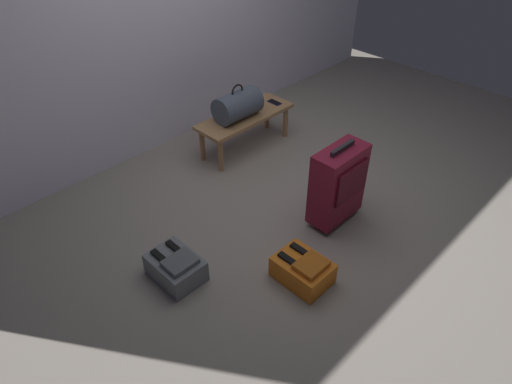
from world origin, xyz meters
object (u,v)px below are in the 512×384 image
at_px(bench, 245,120).
at_px(backpack_orange, 303,270).
at_px(duffel_bag_slate, 238,105).
at_px(suitcase_upright_burgundy, 338,184).
at_px(cell_phone, 274,102).
at_px(backpack_grey, 176,267).

distance_m(bench, backpack_orange, 1.79).
bearing_deg(backpack_orange, duffel_bag_slate, 61.32).
height_order(duffel_bag_slate, suitcase_upright_burgundy, duffel_bag_slate).
xyz_separation_m(cell_phone, backpack_orange, (-1.30, -1.49, -0.27)).
height_order(cell_phone, backpack_orange, cell_phone).
bearing_deg(cell_phone, bench, 175.47).
height_order(cell_phone, backpack_grey, cell_phone).
height_order(bench, cell_phone, cell_phone).
height_order(duffel_bag_slate, backpack_orange, duffel_bag_slate).
relative_size(bench, duffel_bag_slate, 2.27).
bearing_deg(suitcase_upright_burgundy, bench, 78.62).
bearing_deg(duffel_bag_slate, suitcase_upright_burgundy, -97.35).
distance_m(bench, backpack_grey, 1.77).
relative_size(duffel_bag_slate, backpack_grey, 1.16).
xyz_separation_m(cell_phone, suitcase_upright_burgundy, (-0.64, -1.26, -0.01)).
xyz_separation_m(cell_phone, backpack_grey, (-1.90, -0.85, -0.27)).
bearing_deg(backpack_grey, bench, 29.94).
bearing_deg(duffel_bag_slate, cell_phone, -3.63).
bearing_deg(suitcase_upright_burgundy, backpack_grey, 162.13).
bearing_deg(backpack_grey, backpack_orange, -46.83).
bearing_deg(suitcase_upright_burgundy, cell_phone, 63.16).
height_order(suitcase_upright_burgundy, backpack_orange, suitcase_upright_burgundy).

